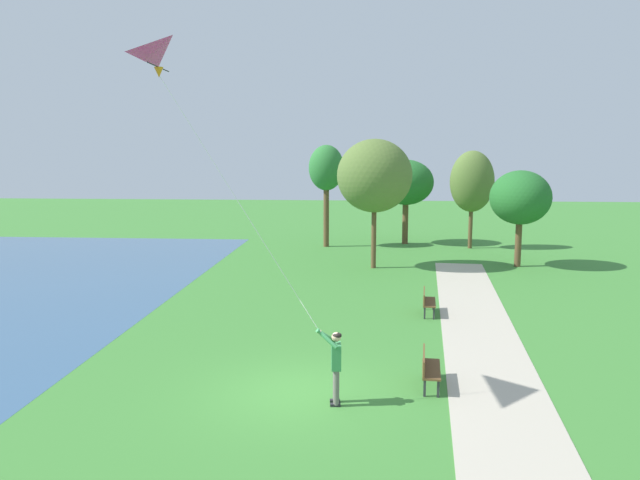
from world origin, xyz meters
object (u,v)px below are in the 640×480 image
at_px(tree_treeline_left, 326,169).
at_px(tree_treeline_right, 406,183).
at_px(park_bench_far_walkway, 427,300).
at_px(tree_lakeside_far, 472,182).
at_px(flying_kite, 173,59).
at_px(person_kite_flyer, 335,361).
at_px(park_bench_near_walkway, 429,367).
at_px(tree_horizon_far, 375,176).
at_px(tree_treeline_center, 520,198).

relative_size(tree_treeline_left, tree_treeline_right, 1.17).
bearing_deg(park_bench_far_walkway, tree_lakeside_far, 75.36).
bearing_deg(flying_kite, person_kite_flyer, 5.29).
xyz_separation_m(person_kite_flyer, tree_lakeside_far, (7.03, 23.95, 3.01)).
bearing_deg(park_bench_near_walkway, flying_kite, -164.57).
bearing_deg(park_bench_far_walkway, tree_treeline_left, 106.66).
height_order(tree_horizon_far, tree_treeline_center, tree_horizon_far).
xyz_separation_m(tree_treeline_left, tree_treeline_center, (10.24, -5.93, -1.24)).
distance_m(park_bench_far_walkway, tree_treeline_center, 11.64).
relative_size(tree_treeline_right, tree_lakeside_far, 0.90).
xyz_separation_m(person_kite_flyer, tree_horizon_far, (1.08, 17.06, 3.60)).
height_order(park_bench_far_walkway, tree_treeline_center, tree_treeline_center).
height_order(park_bench_far_walkway, tree_lakeside_far, tree_lakeside_far).
bearing_deg(park_bench_near_walkway, park_bench_far_walkway, 84.70).
bearing_deg(tree_horizon_far, tree_treeline_left, 112.51).
height_order(tree_horizon_far, tree_treeline_right, tree_horizon_far).
height_order(flying_kite, tree_lakeside_far, flying_kite).
relative_size(tree_treeline_left, tree_treeline_center, 1.27).
bearing_deg(park_bench_far_walkway, person_kite_flyer, -109.53).
xyz_separation_m(flying_kite, park_bench_far_walkway, (6.42, 8.56, -7.29)).
bearing_deg(person_kite_flyer, flying_kite, -174.71).
bearing_deg(person_kite_flyer, tree_treeline_left, 94.25).
xyz_separation_m(park_bench_far_walkway, tree_lakeside_far, (4.10, 15.71, 3.54)).
bearing_deg(tree_treeline_right, person_kite_flyer, -97.09).
bearing_deg(tree_lakeside_far, person_kite_flyer, -106.35).
bearing_deg(tree_treeline_right, tree_treeline_left, -162.13).
distance_m(flying_kite, tree_horizon_far, 18.25).
height_order(person_kite_flyer, tree_treeline_right, tree_treeline_right).
relative_size(flying_kite, tree_treeline_right, 1.20).
height_order(park_bench_far_walkway, tree_treeline_left, tree_treeline_left).
distance_m(tree_treeline_right, tree_lakeside_far, 4.17).
distance_m(flying_kite, tree_lakeside_far, 26.72).
relative_size(tree_horizon_far, tree_treeline_center, 1.32).
distance_m(person_kite_flyer, park_bench_far_walkway, 8.76).
relative_size(park_bench_near_walkway, tree_treeline_left, 0.24).
xyz_separation_m(flying_kite, tree_treeline_right, (6.68, 25.88, -3.91)).
bearing_deg(park_bench_far_walkway, tree_treeline_right, 89.15).
xyz_separation_m(tree_horizon_far, tree_treeline_left, (-2.85, 6.89, 0.13)).
relative_size(park_bench_far_walkway, tree_treeline_left, 0.24).
bearing_deg(tree_treeline_left, park_bench_near_walkway, -79.86).
bearing_deg(tree_treeline_left, tree_treeline_center, -30.06).
bearing_deg(tree_horizon_far, park_bench_far_walkway, -78.17).
distance_m(park_bench_near_walkway, tree_horizon_far, 16.37).
height_order(person_kite_flyer, tree_lakeside_far, tree_lakeside_far).
height_order(park_bench_near_walkway, park_bench_far_walkway, same).
height_order(flying_kite, tree_horizon_far, flying_kite).
xyz_separation_m(tree_treeline_left, tree_lakeside_far, (8.81, -0.01, -0.72)).
bearing_deg(person_kite_flyer, tree_treeline_center, 64.85).
bearing_deg(tree_treeline_center, tree_lakeside_far, 103.64).
height_order(flying_kite, tree_treeline_center, flying_kite).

